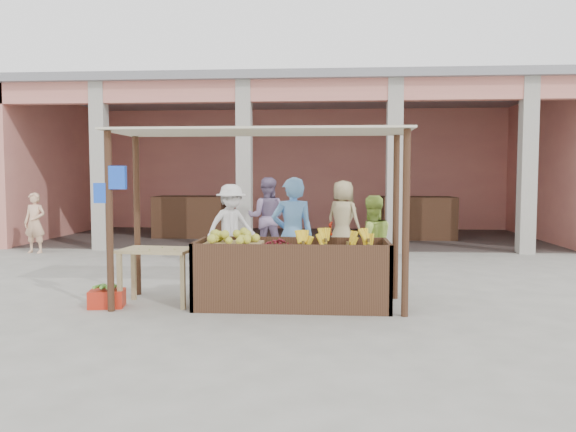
# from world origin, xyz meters

# --- Properties ---
(ground) EXTENTS (60.00, 60.00, 0.00)m
(ground) POSITION_xyz_m (0.00, 0.00, 0.00)
(ground) COLOR gray
(ground) RESTS_ON ground
(market_building) EXTENTS (14.40, 6.40, 4.20)m
(market_building) POSITION_xyz_m (0.05, 8.93, 2.70)
(market_building) COLOR tan
(market_building) RESTS_ON ground
(fruit_stall) EXTENTS (2.60, 0.95, 0.80)m
(fruit_stall) POSITION_xyz_m (0.50, 0.00, 0.40)
(fruit_stall) COLOR #462C1C
(fruit_stall) RESTS_ON ground
(stall_awning) EXTENTS (4.09, 1.35, 2.39)m
(stall_awning) POSITION_xyz_m (-0.01, 0.06, 1.98)
(stall_awning) COLOR #462C1C
(stall_awning) RESTS_ON ground
(banana_heap) EXTENTS (1.00, 0.55, 0.18)m
(banana_heap) POSITION_xyz_m (1.07, 0.02, 0.89)
(banana_heap) COLOR yellow
(banana_heap) RESTS_ON fruit_stall
(melon_tray) EXTENTS (0.78, 0.68, 0.21)m
(melon_tray) POSITION_xyz_m (-0.31, 0.02, 0.90)
(melon_tray) COLOR #9B8050
(melon_tray) RESTS_ON fruit_stall
(berry_heap) EXTENTS (0.39, 0.32, 0.13)m
(berry_heap) POSITION_xyz_m (0.30, 0.05, 0.86)
(berry_heap) COLOR maroon
(berry_heap) RESTS_ON fruit_stall
(side_table) EXTENTS (1.01, 0.72, 0.77)m
(side_table) POSITION_xyz_m (-1.36, -0.02, 0.64)
(side_table) COLOR tan
(side_table) RESTS_ON ground
(papaya_pile) EXTENTS (0.62, 0.36, 0.18)m
(papaya_pile) POSITION_xyz_m (-1.36, -0.02, 0.86)
(papaya_pile) COLOR #50812A
(papaya_pile) RESTS_ON side_table
(red_crate) EXTENTS (0.50, 0.40, 0.24)m
(red_crate) POSITION_xyz_m (-1.99, -0.23, 0.12)
(red_crate) COLOR red
(red_crate) RESTS_ON ground
(plantain_bundle) EXTENTS (0.37, 0.26, 0.07)m
(plantain_bundle) POSITION_xyz_m (-1.99, -0.23, 0.27)
(plantain_bundle) COLOR #599937
(plantain_bundle) RESTS_ON red_crate
(produce_sacks) EXTENTS (0.76, 0.47, 0.58)m
(produce_sacks) POSITION_xyz_m (2.58, 5.10, 0.29)
(produce_sacks) COLOR maroon
(produce_sacks) RESTS_ON ground
(vendor_blue) EXTENTS (0.79, 0.65, 1.87)m
(vendor_blue) POSITION_xyz_m (0.45, 0.87, 0.94)
(vendor_blue) COLOR #64A4EA
(vendor_blue) RESTS_ON ground
(vendor_green) EXTENTS (0.84, 0.61, 1.56)m
(vendor_green) POSITION_xyz_m (1.63, 0.99, 0.78)
(vendor_green) COLOR #AED14E
(vendor_green) RESTS_ON ground
(motorcycle) EXTENTS (0.77, 1.95, 1.00)m
(motorcycle) POSITION_xyz_m (0.54, 2.37, 0.50)
(motorcycle) COLOR #A81A0A
(motorcycle) RESTS_ON ground
(shopper_a) EXTENTS (1.23, 1.12, 1.75)m
(shopper_a) POSITION_xyz_m (-0.89, 3.17, 0.87)
(shopper_a) COLOR silver
(shopper_a) RESTS_ON ground
(shopper_c) EXTENTS (1.07, 0.99, 1.86)m
(shopper_c) POSITION_xyz_m (1.30, 4.70, 0.93)
(shopper_c) COLOR tan
(shopper_c) RESTS_ON ground
(shopper_e) EXTENTS (0.58, 0.46, 1.46)m
(shopper_e) POSITION_xyz_m (-5.77, 4.92, 0.73)
(shopper_e) COLOR #EBB68D
(shopper_e) RESTS_ON ground
(shopper_f) EXTENTS (0.94, 0.55, 1.91)m
(shopper_f) POSITION_xyz_m (-0.37, 4.70, 0.96)
(shopper_f) COLOR slate
(shopper_f) RESTS_ON ground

